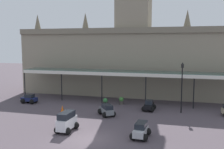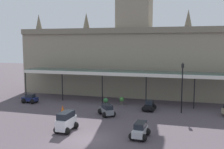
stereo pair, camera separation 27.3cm
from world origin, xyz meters
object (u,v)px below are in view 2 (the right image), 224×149
car_white_van (66,122)px  car_black_sedan (149,106)px  planter_by_canopy (106,102)px  car_navy_sedan (30,99)px  victorian_lamppost (182,82)px  car_silver_estate (140,131)px  planter_forecourt_centre (122,101)px  car_grey_estate (107,110)px  traffic_cone (63,108)px

car_white_van → car_black_sedan: car_white_van is taller
planter_by_canopy → car_navy_sedan: bearing=-172.7°
car_black_sedan → victorian_lamppost: victorian_lamppost is taller
car_silver_estate → car_white_van: 6.63m
car_navy_sedan → planter_forecourt_centre: car_navy_sedan is taller
car_grey_estate → car_black_sedan: 5.39m
car_grey_estate → victorian_lamppost: bearing=23.2°
planter_forecourt_centre → car_white_van: bearing=-101.7°
car_black_sedan → car_navy_sedan: same height
victorian_lamppost → planter_by_canopy: size_ratio=5.94×
car_grey_estate → planter_forecourt_centre: bearing=86.5°
victorian_lamppost → planter_forecourt_centre: (-7.46, 2.23, -3.00)m
victorian_lamppost → planter_forecourt_centre: size_ratio=5.94×
car_silver_estate → car_black_sedan: bearing=92.8°
victorian_lamppost → traffic_cone: (-13.19, -3.09, -3.12)m
car_silver_estate → victorian_lamppost: size_ratio=0.40×
car_white_van → car_navy_sedan: 13.04m
victorian_lamppost → car_grey_estate: bearing=-156.8°
car_grey_estate → car_silver_estate: bearing=-50.8°
planter_by_canopy → planter_forecourt_centre: 2.15m
traffic_cone → planter_forecourt_centre: (5.73, 5.32, 0.12)m
car_silver_estate → planter_by_canopy: car_silver_estate is taller
car_grey_estate → car_navy_sedan: 11.95m
car_white_van → victorian_lamppost: victorian_lamppost is taller
car_white_van → planter_by_canopy: (0.55, 10.19, -0.32)m
car_silver_estate → victorian_lamppost: victorian_lamppost is taller
car_navy_sedan → victorian_lamppost: victorian_lamppost is taller
car_grey_estate → car_white_van: bearing=-109.2°
victorian_lamppost → traffic_cone: 13.90m
car_black_sedan → planter_by_canopy: (-5.63, 0.98, -0.01)m
car_silver_estate → car_navy_sedan: bearing=151.5°
victorian_lamppost → traffic_cone: size_ratio=7.72×
car_silver_estate → planter_by_canopy: (-6.07, 10.04, -0.07)m
car_grey_estate → traffic_cone: car_grey_estate is taller
car_black_sedan → traffic_cone: bearing=-161.7°
car_silver_estate → car_white_van: size_ratio=0.94×
car_black_sedan → car_grey_estate: bearing=-140.6°
car_white_van → car_black_sedan: bearing=56.1°
planter_by_canopy → car_silver_estate: bearing=-58.8°
traffic_cone → car_white_van: bearing=-60.9°
car_grey_estate → planter_by_canopy: (-1.47, 4.40, -0.07)m
car_grey_estate → car_white_van: size_ratio=1.00×
traffic_cone → planter_forecourt_centre: size_ratio=0.77×
car_grey_estate → victorian_lamppost: (7.80, 3.34, 2.92)m
victorian_lamppost → traffic_cone: victorian_lamppost is taller
car_silver_estate → car_black_sedan: 9.06m
car_white_van → victorian_lamppost: 13.68m
car_white_van → victorian_lamppost: (9.82, 9.13, 2.68)m
planter_by_canopy → planter_forecourt_centre: (1.81, 1.17, 0.00)m
car_grey_estate → planter_forecourt_centre: car_grey_estate is taller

